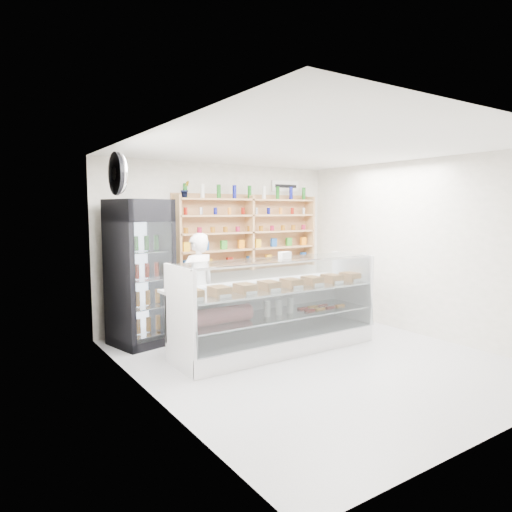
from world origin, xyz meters
TOP-DOWN VIEW (x-y plane):
  - room at (0.00, 0.00)m, footprint 5.00×5.00m
  - display_counter at (-0.17, 0.61)m, footprint 3.03×0.90m
  - shop_worker at (-0.84, 1.75)m, footprint 0.66×0.50m
  - drinks_cooler at (-1.68, 1.96)m, footprint 0.92×0.91m
  - wall_shelving at (0.50, 2.34)m, footprint 2.84×0.28m
  - potted_plant at (-0.75, 2.34)m, footprint 0.17×0.14m
  - security_mirror at (-2.17, 1.20)m, footprint 0.15×0.50m
  - wall_sign at (1.40, 2.47)m, footprint 0.62×0.03m

SIDE VIEW (x-z plane):
  - display_counter at x=-0.17m, z-range -0.30..1.02m
  - shop_worker at x=-0.84m, z-range 0.00..1.65m
  - drinks_cooler at x=-1.68m, z-range 0.00..2.16m
  - room at x=0.00m, z-range -1.10..3.90m
  - wall_shelving at x=0.50m, z-range 0.93..2.26m
  - potted_plant at x=-0.75m, z-range 2.20..2.47m
  - security_mirror at x=-2.17m, z-range 2.20..2.70m
  - wall_sign at x=1.40m, z-range 2.35..2.55m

